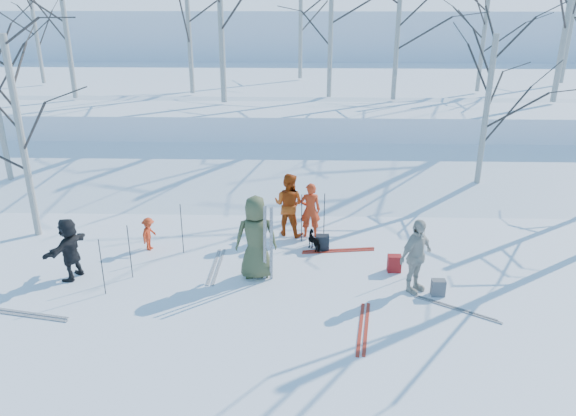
{
  "coord_description": "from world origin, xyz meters",
  "views": [
    {
      "loc": [
        0.37,
        -11.39,
        6.45
      ],
      "look_at": [
        0.0,
        1.5,
        1.3
      ],
      "focal_mm": 35.0,
      "sensor_mm": 36.0,
      "label": 1
    }
  ],
  "objects_px": {
    "skier_olive_center": "(256,238)",
    "backpack_grey": "(438,288)",
    "skier_redor_behind": "(289,204)",
    "backpack_red": "(394,263)",
    "skier_cream_east": "(416,256)",
    "skier_grey_west": "(70,249)",
    "skier_red_seated": "(149,234)",
    "backpack_dark": "(322,242)",
    "dog": "(315,241)",
    "skier_red_north": "(310,210)"
  },
  "relations": [
    {
      "from": "skier_cream_east",
      "to": "skier_grey_west",
      "type": "height_order",
      "value": "skier_cream_east"
    },
    {
      "from": "backpack_grey",
      "to": "backpack_dark",
      "type": "relative_size",
      "value": 0.95
    },
    {
      "from": "skier_red_north",
      "to": "skier_red_seated",
      "type": "bearing_deg",
      "value": 10.07
    },
    {
      "from": "dog",
      "to": "backpack_red",
      "type": "relative_size",
      "value": 1.39
    },
    {
      "from": "skier_olive_center",
      "to": "backpack_red",
      "type": "height_order",
      "value": "skier_olive_center"
    },
    {
      "from": "skier_red_north",
      "to": "skier_red_seated",
      "type": "relative_size",
      "value": 1.74
    },
    {
      "from": "skier_redor_behind",
      "to": "backpack_grey",
      "type": "bearing_deg",
      "value": 158.58
    },
    {
      "from": "skier_olive_center",
      "to": "skier_cream_east",
      "type": "relative_size",
      "value": 1.16
    },
    {
      "from": "skier_cream_east",
      "to": "dog",
      "type": "distance_m",
      "value": 3.06
    },
    {
      "from": "skier_olive_center",
      "to": "skier_redor_behind",
      "type": "bearing_deg",
      "value": -111.92
    },
    {
      "from": "skier_olive_center",
      "to": "backpack_grey",
      "type": "bearing_deg",
      "value": 163.29
    },
    {
      "from": "skier_cream_east",
      "to": "skier_red_north",
      "type": "bearing_deg",
      "value": 87.16
    },
    {
      "from": "skier_red_north",
      "to": "skier_red_seated",
      "type": "distance_m",
      "value": 4.3
    },
    {
      "from": "skier_redor_behind",
      "to": "skier_olive_center",
      "type": "bearing_deg",
      "value": 95.97
    },
    {
      "from": "skier_red_seated",
      "to": "backpack_dark",
      "type": "xyz_separation_m",
      "value": [
        4.5,
        0.12,
        -0.24
      ]
    },
    {
      "from": "dog",
      "to": "backpack_red",
      "type": "xyz_separation_m",
      "value": [
        1.89,
        -1.15,
        -0.04
      ]
    },
    {
      "from": "skier_redor_behind",
      "to": "skier_grey_west",
      "type": "bearing_deg",
      "value": 49.48
    },
    {
      "from": "skier_red_north",
      "to": "skier_grey_west",
      "type": "height_order",
      "value": "skier_red_north"
    },
    {
      "from": "skier_grey_west",
      "to": "backpack_dark",
      "type": "distance_m",
      "value": 6.18
    },
    {
      "from": "skier_cream_east",
      "to": "backpack_red",
      "type": "bearing_deg",
      "value": 66.59
    },
    {
      "from": "skier_red_north",
      "to": "skier_cream_east",
      "type": "distance_m",
      "value": 3.7
    },
    {
      "from": "skier_redor_behind",
      "to": "dog",
      "type": "bearing_deg",
      "value": 148.56
    },
    {
      "from": "backpack_red",
      "to": "dog",
      "type": "bearing_deg",
      "value": 148.67
    },
    {
      "from": "skier_grey_west",
      "to": "dog",
      "type": "height_order",
      "value": "skier_grey_west"
    },
    {
      "from": "skier_redor_behind",
      "to": "skier_cream_east",
      "type": "height_order",
      "value": "skier_redor_behind"
    },
    {
      "from": "dog",
      "to": "backpack_grey",
      "type": "distance_m",
      "value": 3.51
    },
    {
      "from": "skier_red_seated",
      "to": "backpack_dark",
      "type": "distance_m",
      "value": 4.51
    },
    {
      "from": "skier_grey_west",
      "to": "dog",
      "type": "xyz_separation_m",
      "value": [
        5.73,
        1.67,
        -0.51
      ]
    },
    {
      "from": "skier_redor_behind",
      "to": "backpack_dark",
      "type": "xyz_separation_m",
      "value": [
        0.91,
        -0.95,
        -0.68
      ]
    },
    {
      "from": "skier_olive_center",
      "to": "dog",
      "type": "distance_m",
      "value": 2.18
    },
    {
      "from": "skier_grey_west",
      "to": "skier_red_north",
      "type": "bearing_deg",
      "value": 130.94
    },
    {
      "from": "backpack_red",
      "to": "backpack_grey",
      "type": "distance_m",
      "value": 1.37
    },
    {
      "from": "skier_olive_center",
      "to": "dog",
      "type": "bearing_deg",
      "value": -139.69
    },
    {
      "from": "skier_grey_west",
      "to": "dog",
      "type": "bearing_deg",
      "value": 123.09
    },
    {
      "from": "backpack_grey",
      "to": "backpack_dark",
      "type": "bearing_deg",
      "value": 138.02
    },
    {
      "from": "dog",
      "to": "skier_cream_east",
      "type": "bearing_deg",
      "value": 102.19
    },
    {
      "from": "backpack_dark",
      "to": "skier_redor_behind",
      "type": "bearing_deg",
      "value": 133.67
    },
    {
      "from": "skier_redor_behind",
      "to": "backpack_red",
      "type": "bearing_deg",
      "value": 162.79
    },
    {
      "from": "skier_red_north",
      "to": "backpack_grey",
      "type": "bearing_deg",
      "value": 129.83
    },
    {
      "from": "backpack_grey",
      "to": "skier_grey_west",
      "type": "bearing_deg",
      "value": 176.11
    },
    {
      "from": "skier_red_seated",
      "to": "backpack_red",
      "type": "relative_size",
      "value": 2.1
    },
    {
      "from": "backpack_grey",
      "to": "backpack_red",
      "type": "bearing_deg",
      "value": 126.43
    },
    {
      "from": "backpack_grey",
      "to": "skier_red_seated",
      "type": "bearing_deg",
      "value": 163.07
    },
    {
      "from": "skier_red_north",
      "to": "backpack_red",
      "type": "bearing_deg",
      "value": 132.77
    },
    {
      "from": "skier_red_north",
      "to": "backpack_dark",
      "type": "xyz_separation_m",
      "value": [
        0.32,
        -0.83,
        -0.57
      ]
    },
    {
      "from": "skier_olive_center",
      "to": "skier_cream_east",
      "type": "xyz_separation_m",
      "value": [
        3.59,
        -0.58,
        -0.14
      ]
    },
    {
      "from": "skier_grey_west",
      "to": "backpack_dark",
      "type": "xyz_separation_m",
      "value": [
        5.92,
        1.68,
        -0.55
      ]
    },
    {
      "from": "backpack_dark",
      "to": "skier_red_seated",
      "type": "bearing_deg",
      "value": -178.47
    },
    {
      "from": "skier_redor_behind",
      "to": "backpack_red",
      "type": "xyz_separation_m",
      "value": [
        2.6,
        -2.11,
        -0.67
      ]
    },
    {
      "from": "backpack_dark",
      "to": "skier_red_north",
      "type": "bearing_deg",
      "value": 111.15
    }
  ]
}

